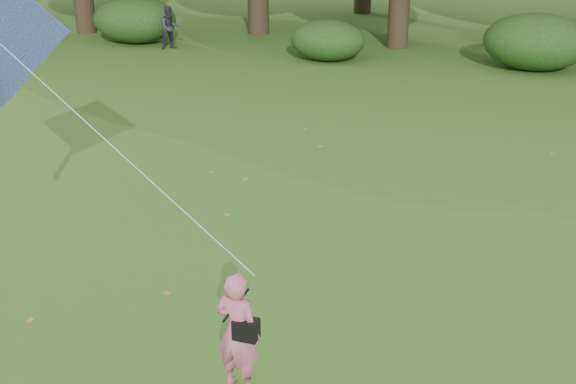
% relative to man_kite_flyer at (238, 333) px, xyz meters
% --- Properties ---
extents(ground, '(100.00, 100.00, 0.00)m').
position_rel_man_kite_flyer_xyz_m(ground, '(0.40, 0.79, -0.82)').
color(ground, '#265114').
rests_on(ground, ground).
extents(man_kite_flyer, '(0.66, 0.50, 1.63)m').
position_rel_man_kite_flyer_xyz_m(man_kite_flyer, '(0.00, 0.00, 0.00)').
color(man_kite_flyer, '#D36382').
rests_on(man_kite_flyer, ground).
extents(bystander_left, '(0.98, 0.97, 1.60)m').
position_rel_man_kite_flyer_xyz_m(bystander_left, '(-9.76, 17.94, -0.02)').
color(bystander_left, '#2B2C3A').
rests_on(bystander_left, ground).
extents(crossbody_bag, '(0.43, 0.20, 0.68)m').
position_rel_man_kite_flyer_xyz_m(crossbody_bag, '(0.12, -0.03, 0.11)').
color(crossbody_bag, black).
rests_on(crossbody_bag, ground).
extents(shrub_band, '(39.15, 3.22, 1.88)m').
position_rel_man_kite_flyer_xyz_m(shrub_band, '(-0.32, 18.40, 0.04)').
color(shrub_band, '#264919').
rests_on(shrub_band, ground).
extents(fallen_leaves, '(7.45, 11.52, 0.01)m').
position_rel_man_kite_flyer_xyz_m(fallen_leaves, '(-1.06, 4.82, -0.81)').
color(fallen_leaves, olive).
rests_on(fallen_leaves, ground).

